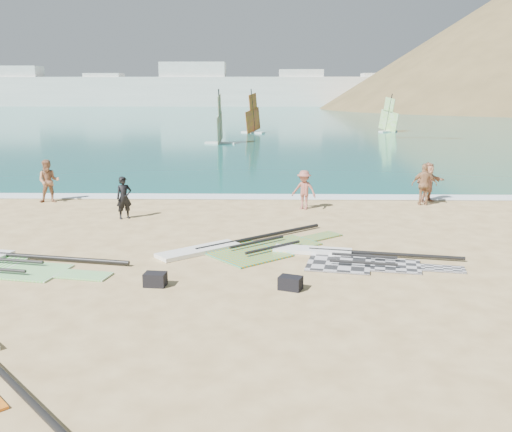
{
  "coord_description": "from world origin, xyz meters",
  "views": [
    {
      "loc": [
        0.88,
        -12.96,
        4.79
      ],
      "look_at": [
        0.53,
        4.0,
        1.0
      ],
      "focal_mm": 40.0,
      "sensor_mm": 36.0,
      "label": 1
    }
  ],
  "objects_px": {
    "gear_bag_near": "(155,279)",
    "beachgoer_left": "(49,181)",
    "beachgoer_back": "(424,184)",
    "beachgoer_mid": "(304,190)",
    "gear_bag_far": "(290,283)",
    "person_wetsuit": "(124,198)",
    "rig_orange": "(243,247)",
    "rig_grey": "(348,258)",
    "beachgoer_right": "(428,182)"
  },
  "relations": [
    {
      "from": "beachgoer_back",
      "to": "beachgoer_right",
      "type": "distance_m",
      "value": 0.82
    },
    {
      "from": "rig_orange",
      "to": "gear_bag_near",
      "type": "bearing_deg",
      "value": -160.63
    },
    {
      "from": "beachgoer_left",
      "to": "rig_orange",
      "type": "bearing_deg",
      "value": -52.23
    },
    {
      "from": "gear_bag_near",
      "to": "beachgoer_mid",
      "type": "relative_size",
      "value": 0.33
    },
    {
      "from": "beachgoer_left",
      "to": "beachgoer_back",
      "type": "distance_m",
      "value": 15.98
    },
    {
      "from": "person_wetsuit",
      "to": "beachgoer_right",
      "type": "bearing_deg",
      "value": -13.93
    },
    {
      "from": "rig_grey",
      "to": "gear_bag_far",
      "type": "distance_m",
      "value": 3.1
    },
    {
      "from": "beachgoer_back",
      "to": "beachgoer_right",
      "type": "relative_size",
      "value": 1.02
    },
    {
      "from": "rig_grey",
      "to": "beachgoer_left",
      "type": "xyz_separation_m",
      "value": [
        -11.74,
        8.22,
        0.87
      ]
    },
    {
      "from": "rig_orange",
      "to": "beachgoer_mid",
      "type": "height_order",
      "value": "beachgoer_mid"
    },
    {
      "from": "rig_grey",
      "to": "gear_bag_near",
      "type": "bearing_deg",
      "value": -143.77
    },
    {
      "from": "beachgoer_mid",
      "to": "gear_bag_near",
      "type": "bearing_deg",
      "value": -88.89
    },
    {
      "from": "rig_grey",
      "to": "person_wetsuit",
      "type": "relative_size",
      "value": 3.41
    },
    {
      "from": "gear_bag_far",
      "to": "beachgoer_right",
      "type": "relative_size",
      "value": 0.32
    },
    {
      "from": "gear_bag_far",
      "to": "beachgoer_back",
      "type": "height_order",
      "value": "beachgoer_back"
    },
    {
      "from": "rig_orange",
      "to": "beachgoer_back",
      "type": "distance_m",
      "value": 10.13
    },
    {
      "from": "beachgoer_right",
      "to": "gear_bag_far",
      "type": "bearing_deg",
      "value": -152.18
    },
    {
      "from": "gear_bag_far",
      "to": "person_wetsuit",
      "type": "relative_size",
      "value": 0.34
    },
    {
      "from": "gear_bag_far",
      "to": "person_wetsuit",
      "type": "bearing_deg",
      "value": 127.82
    },
    {
      "from": "gear_bag_near",
      "to": "beachgoer_mid",
      "type": "height_order",
      "value": "beachgoer_mid"
    },
    {
      "from": "gear_bag_near",
      "to": "beachgoer_left",
      "type": "relative_size",
      "value": 0.29
    },
    {
      "from": "rig_grey",
      "to": "beachgoer_right",
      "type": "xyz_separation_m",
      "value": [
        4.6,
        8.69,
        0.81
      ]
    },
    {
      "from": "person_wetsuit",
      "to": "beachgoer_mid",
      "type": "height_order",
      "value": "person_wetsuit"
    },
    {
      "from": "beachgoer_right",
      "to": "gear_bag_near",
      "type": "bearing_deg",
      "value": -163.95
    },
    {
      "from": "rig_orange",
      "to": "beachgoer_left",
      "type": "relative_size",
      "value": 3.14
    },
    {
      "from": "beachgoer_left",
      "to": "beachgoer_back",
      "type": "height_order",
      "value": "beachgoer_left"
    },
    {
      "from": "beachgoer_right",
      "to": "beachgoer_mid",
      "type": "bearing_deg",
      "value": 164.46
    },
    {
      "from": "beachgoer_mid",
      "to": "gear_bag_far",
      "type": "bearing_deg",
      "value": -69.9
    },
    {
      "from": "rig_grey",
      "to": "gear_bag_far",
      "type": "bearing_deg",
      "value": -113.28
    },
    {
      "from": "gear_bag_near",
      "to": "beachgoer_left",
      "type": "xyz_separation_m",
      "value": [
        -6.62,
        10.58,
        0.75
      ]
    },
    {
      "from": "gear_bag_near",
      "to": "beachgoer_mid",
      "type": "bearing_deg",
      "value": 65.59
    },
    {
      "from": "rig_grey",
      "to": "beachgoer_mid",
      "type": "xyz_separation_m",
      "value": [
        -0.85,
        7.01,
        0.75
      ]
    },
    {
      "from": "rig_orange",
      "to": "beachgoer_mid",
      "type": "bearing_deg",
      "value": 29.95
    },
    {
      "from": "rig_grey",
      "to": "beachgoer_right",
      "type": "bearing_deg",
      "value": 73.47
    },
    {
      "from": "beachgoer_mid",
      "to": "rig_grey",
      "type": "bearing_deg",
      "value": -57.53
    },
    {
      "from": "gear_bag_near",
      "to": "beachgoer_mid",
      "type": "xyz_separation_m",
      "value": [
        4.26,
        9.38,
        0.63
      ]
    },
    {
      "from": "rig_grey",
      "to": "gear_bag_near",
      "type": "distance_m",
      "value": 5.64
    },
    {
      "from": "rig_grey",
      "to": "beachgoer_left",
      "type": "distance_m",
      "value": 14.35
    },
    {
      "from": "person_wetsuit",
      "to": "beachgoer_right",
      "type": "xyz_separation_m",
      "value": [
        12.32,
        3.56,
        0.06
      ]
    },
    {
      "from": "rig_orange",
      "to": "beachgoer_mid",
      "type": "distance_m",
      "value": 6.44
    },
    {
      "from": "gear_bag_far",
      "to": "beachgoer_right",
      "type": "xyz_separation_m",
      "value": [
        6.36,
        11.24,
        0.7
      ]
    },
    {
      "from": "gear_bag_far",
      "to": "beachgoer_mid",
      "type": "bearing_deg",
      "value": 84.58
    },
    {
      "from": "person_wetsuit",
      "to": "beachgoer_right",
      "type": "relative_size",
      "value": 0.93
    },
    {
      "from": "beachgoer_back",
      "to": "beachgoer_mid",
      "type": "bearing_deg",
      "value": 17.52
    },
    {
      "from": "rig_grey",
      "to": "beachgoer_mid",
      "type": "distance_m",
      "value": 7.1
    },
    {
      "from": "person_wetsuit",
      "to": "beachgoer_mid",
      "type": "bearing_deg",
      "value": -14.74
    },
    {
      "from": "gear_bag_far",
      "to": "beachgoer_right",
      "type": "height_order",
      "value": "beachgoer_right"
    },
    {
      "from": "beachgoer_back",
      "to": "rig_grey",
      "type": "bearing_deg",
      "value": 68.94
    },
    {
      "from": "gear_bag_near",
      "to": "person_wetsuit",
      "type": "height_order",
      "value": "person_wetsuit"
    },
    {
      "from": "rig_grey",
      "to": "beachgoer_back",
      "type": "relative_size",
      "value": 3.1
    }
  ]
}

